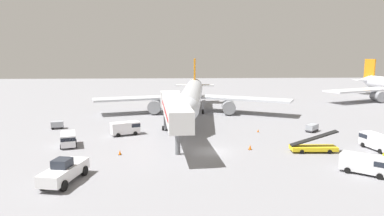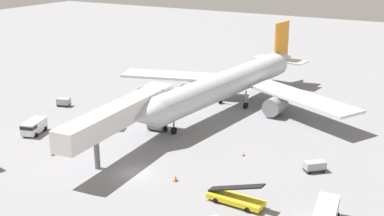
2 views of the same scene
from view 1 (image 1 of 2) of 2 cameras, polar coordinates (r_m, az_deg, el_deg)
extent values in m
plane|color=gray|center=(47.73, 3.42, -7.35)|extent=(300.00, 300.00, 0.00)
cylinder|color=silver|center=(74.61, -0.11, 2.10)|extent=(8.03, 37.92, 4.43)
cone|color=silver|center=(53.79, -1.15, -0.58)|extent=(4.75, 4.86, 4.34)
cone|color=silver|center=(96.74, 0.51, 3.88)|extent=(4.86, 7.31, 4.21)
cube|color=orange|center=(94.73, 0.47, 6.26)|extent=(0.88, 5.46, 7.09)
cube|color=silver|center=(94.44, 2.08, 3.88)|extent=(5.68, 4.46, 0.24)
cube|color=silver|center=(94.64, -1.15, 3.90)|extent=(5.68, 4.46, 0.24)
cube|color=silver|center=(78.12, 8.84, 1.57)|extent=(21.48, 14.71, 0.44)
cube|color=silver|center=(79.17, -8.73, 1.67)|extent=(22.05, 11.30, 0.44)
cylinder|color=gray|center=(76.65, 6.22, 0.16)|extent=(3.32, 4.12, 2.96)
cylinder|color=gray|center=(77.40, -6.26, 0.25)|extent=(3.32, 4.12, 2.96)
cylinder|color=gray|center=(60.52, -0.75, -2.03)|extent=(0.28, 0.28, 2.59)
cylinder|color=black|center=(60.78, -0.75, -3.23)|extent=(0.45, 1.13, 1.10)
cylinder|color=gray|center=(77.13, 1.86, 0.36)|extent=(0.28, 0.28, 2.59)
cylinder|color=black|center=(77.34, 1.86, -0.59)|extent=(0.45, 1.13, 1.10)
cylinder|color=gray|center=(77.36, -1.91, 0.38)|extent=(0.28, 0.28, 2.59)
cylinder|color=black|center=(77.56, -1.91, -0.57)|extent=(0.45, 1.13, 1.10)
cube|color=silver|center=(49.31, -2.88, -0.23)|extent=(4.56, 21.81, 2.70)
cube|color=red|center=(49.23, -4.65, -0.27)|extent=(1.36, 18.14, 0.44)
cube|color=silver|center=(60.59, -3.68, 1.48)|extent=(3.64, 3.04, 2.84)
cube|color=#232833|center=(61.85, -3.76, 1.87)|extent=(3.31, 0.48, 0.90)
cube|color=slate|center=(60.51, -3.62, -1.63)|extent=(2.67, 1.98, 3.77)
cylinder|color=black|center=(60.82, -4.94, -3.40)|extent=(0.36, 0.82, 0.80)
cylinder|color=black|center=(60.98, -2.26, -3.34)|extent=(0.36, 0.82, 0.80)
cylinder|color=slate|center=(45.78, -2.44, -5.35)|extent=(0.70, 0.70, 4.17)
cube|color=white|center=(38.78, -20.80, -10.05)|extent=(3.72, 7.18, 1.21)
cube|color=#232833|center=(38.18, -21.14, -8.70)|extent=(1.99, 2.10, 0.90)
cylinder|color=black|center=(36.64, -20.93, -12.18)|extent=(0.62, 1.16, 1.10)
cylinder|color=black|center=(37.77, -23.95, -11.73)|extent=(0.62, 1.16, 1.10)
cylinder|color=black|center=(40.30, -17.76, -10.07)|extent=(0.62, 1.16, 1.10)
cylinder|color=black|center=(41.33, -20.58, -9.74)|extent=(0.62, 1.16, 1.10)
cube|color=yellow|center=(50.17, 19.86, -6.39)|extent=(6.42, 2.30, 0.55)
cube|color=black|center=(49.83, 19.94, -4.83)|extent=(6.42, 1.40, 2.21)
cylinder|color=black|center=(51.77, 21.47, -6.33)|extent=(0.61, 0.25, 0.60)
cylinder|color=black|center=(50.08, 22.27, -6.88)|extent=(0.61, 0.25, 0.60)
cylinder|color=black|center=(50.50, 17.43, -6.49)|extent=(0.61, 0.25, 0.60)
cylinder|color=black|center=(48.76, 18.11, -7.07)|extent=(0.61, 0.25, 0.60)
cube|color=white|center=(53.24, -20.23, -4.91)|extent=(3.20, 4.81, 1.70)
cube|color=#1E232D|center=(51.70, -20.26, -4.89)|extent=(2.36, 1.94, 0.54)
cylinder|color=black|center=(52.10, -19.12, -6.05)|extent=(0.54, 0.76, 0.68)
cylinder|color=black|center=(52.13, -21.25, -6.16)|extent=(0.54, 0.76, 0.68)
cylinder|color=black|center=(54.76, -19.16, -5.34)|extent=(0.54, 0.76, 0.68)
cylinder|color=black|center=(54.79, -21.19, -5.44)|extent=(0.54, 0.76, 0.68)
cube|color=silver|center=(43.46, 27.32, -8.34)|extent=(5.35, 4.92, 1.85)
cube|color=#1E232D|center=(43.14, 29.73, -8.09)|extent=(2.61, 2.65, 0.59)
cylinder|color=black|center=(44.44, 29.55, -9.33)|extent=(0.76, 0.71, 0.68)
cylinder|color=black|center=(42.60, 29.21, -10.06)|extent=(0.76, 0.71, 0.68)
cylinder|color=black|center=(44.88, 25.37, -8.84)|extent=(0.76, 0.71, 0.68)
cylinder|color=black|center=(43.07, 24.85, -9.54)|extent=(0.76, 0.71, 0.68)
cube|color=white|center=(57.98, -11.24, -3.30)|extent=(5.10, 3.66, 1.92)
cube|color=#1E232D|center=(58.32, -9.74, -2.76)|extent=(2.17, 2.42, 0.61)
cylinder|color=black|center=(59.44, -10.09, -3.86)|extent=(0.76, 0.59, 0.68)
cylinder|color=black|center=(57.68, -9.57, -4.24)|extent=(0.76, 0.59, 0.68)
cylinder|color=black|center=(58.73, -12.84, -4.11)|extent=(0.76, 0.59, 0.68)
cylinder|color=black|center=(56.95, -12.39, -4.50)|extent=(0.76, 0.59, 0.68)
cube|color=silver|center=(54.87, 28.98, -4.98)|extent=(2.83, 5.74, 1.90)
cube|color=#1E232D|center=(56.17, 27.78, -4.15)|extent=(2.30, 2.05, 0.61)
cylinder|color=black|center=(55.73, 27.01, -5.58)|extent=(0.46, 0.73, 0.68)
cylinder|color=black|center=(56.95, 28.55, -5.40)|extent=(0.46, 0.73, 0.68)
cylinder|color=black|center=(53.21, 29.29, -6.41)|extent=(0.46, 0.73, 0.68)
cube|color=#38383D|center=(66.56, -21.84, -3.04)|extent=(2.41, 1.93, 0.22)
cube|color=#999EA5|center=(66.45, -21.87, -2.53)|extent=(2.41, 1.93, 0.99)
cylinder|color=black|center=(67.18, -21.17, -2.99)|extent=(0.38, 0.21, 0.36)
cylinder|color=black|center=(65.90, -21.22, -3.22)|extent=(0.38, 0.21, 0.36)
cylinder|color=black|center=(67.28, -22.43, -3.05)|extent=(0.38, 0.21, 0.36)
cylinder|color=black|center=(66.00, -22.51, -3.28)|extent=(0.38, 0.21, 0.36)
cube|color=#38383D|center=(63.22, 19.64, -3.53)|extent=(2.76, 2.72, 0.22)
cube|color=#999EA5|center=(63.11, 19.66, -3.03)|extent=(2.76, 2.72, 0.90)
cylinder|color=black|center=(64.29, 19.48, -3.42)|extent=(0.34, 0.34, 0.36)
cylinder|color=black|center=(63.83, 20.45, -3.56)|extent=(0.34, 0.34, 0.36)
cylinder|color=black|center=(62.67, 18.80, -3.69)|extent=(0.34, 0.34, 0.36)
cylinder|color=black|center=(62.21, 19.79, -3.84)|extent=(0.34, 0.34, 0.36)
cylinder|color=#1E2333|center=(47.38, 29.68, -8.10)|extent=(0.30, 0.30, 0.90)
cylinder|color=#D8EA19|center=(47.17, 29.76, -7.16)|extent=(0.40, 0.40, 0.71)
sphere|color=tan|center=(47.04, 29.80, -6.58)|extent=(0.24, 0.24, 0.24)
cube|color=black|center=(60.36, 11.13, -4.02)|extent=(0.35, 0.35, 0.03)
cone|color=orange|center=(60.30, 11.14, -3.77)|extent=(0.30, 0.30, 0.51)
cube|color=black|center=(47.14, -12.10, -7.73)|extent=(0.45, 0.45, 0.03)
cone|color=orange|center=(47.05, -12.12, -7.34)|extent=(0.38, 0.38, 0.66)
cube|color=black|center=(49.21, 9.81, -6.95)|extent=(0.49, 0.49, 0.03)
cone|color=orange|center=(49.11, 9.82, -6.53)|extent=(0.42, 0.42, 0.73)
cone|color=silver|center=(133.50, 27.33, 4.24)|extent=(4.09, 7.66, 4.03)
cube|color=orange|center=(131.66, 27.87, 5.86)|extent=(0.40, 5.99, 6.79)
cube|color=silver|center=(132.72, 28.82, 4.20)|extent=(5.12, 4.40, 0.24)
cube|color=silver|center=(130.09, 26.91, 4.27)|extent=(5.12, 4.40, 0.24)
cube|color=silver|center=(108.72, 26.79, 2.75)|extent=(24.77, 14.82, 0.44)
cylinder|color=gray|center=(109.61, 29.03, 1.73)|extent=(2.99, 3.87, 2.96)
camera|label=2|loc=(41.55, 90.27, 18.58)|focal=47.38mm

